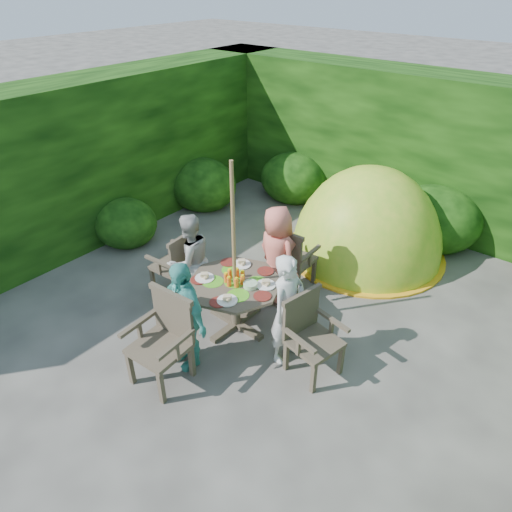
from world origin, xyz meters
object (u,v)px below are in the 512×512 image
Objects in this scene: parasol_pole at (234,252)px; garden_chair_left at (177,263)px; child_right at (288,310)px; child_back at (277,255)px; garden_chair_right at (310,334)px; patio_table at (235,289)px; garden_chair_back at (290,258)px; child_front at (184,315)px; garden_chair_front at (164,338)px; child_left at (190,260)px; dome_tent at (363,253)px.

parasol_pole is 2.44× the size of garden_chair_left.
child_right reaches higher than garden_chair_left.
parasol_pole is 0.90m from child_back.
garden_chair_right reaches higher than garden_chair_left.
parasol_pole is (-0.00, -0.00, 0.53)m from patio_table.
garden_chair_back is 1.90m from child_front.
parasol_pole is 1.23m from garden_chair_front.
child_front is (-0.05, -1.60, -0.01)m from child_back.
garden_chair_front is 0.74× the size of child_right.
patio_table is at bearing 100.49° from garden_chair_right.
garden_chair_right is 1.91m from child_left.
child_front reaches higher than patio_table.
garden_chair_left is 0.66× the size of child_back.
child_left is (-0.84, -1.07, 0.15)m from garden_chair_back.
parasol_pole reaches higher than garden_chair_back.
garden_chair_back is at bearing 154.24° from child_left.
dome_tent reaches higher than child_back.
child_right reaches higher than child_left.
child_front reaches higher than garden_chair_right.
dome_tent is (0.45, 3.41, -0.67)m from child_front.
child_front is (-0.07, -1.90, 0.17)m from garden_chair_back.
child_left reaches higher than garden_chair_back.
garden_chair_right is 0.35m from child_right.
child_back is (0.83, 0.77, 0.03)m from child_left.
child_left is (-0.75, 1.12, 0.11)m from garden_chair_front.
child_left is 0.46× the size of dome_tent.
dome_tent is at bearing 8.83° from child_right.
parasol_pole is at bearing 100.90° from child_front.
dome_tent is at bearing -106.90° from garden_chair_back.
garden_chair_back reaches higher than patio_table.
garden_chair_back is (-1.06, 1.12, 0.01)m from garden_chair_right.
garden_chair_back is at bearing 34.63° from child_right.
patio_table is 0.90× the size of child_front.
parasol_pole reaches higher than child_right.
patio_table is at bearing 102.02° from child_back.
child_left is 1.13m from child_back.
child_back is (-0.77, 0.83, 0.00)m from child_right.
child_back reaches higher than child_left.
dome_tent reaches higher than child_front.
garden_chair_front is 1.37m from child_right.
garden_chair_right is at bearing -1.15° from parasol_pole.
parasol_pole is 0.92m from child_left.
dome_tent reaches higher than child_right.
dome_tent is at bearing -88.70° from child_back.
garden_chair_left is 1.91m from child_right.
garden_chair_right is at bearing 39.18° from garden_chair_front.
child_right is 1.13m from child_front.
garden_chair_back is at bearing 83.83° from garden_chair_front.
garden_chair_back is 0.70× the size of child_front.
garden_chair_left is at bearing -111.76° from dome_tent.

